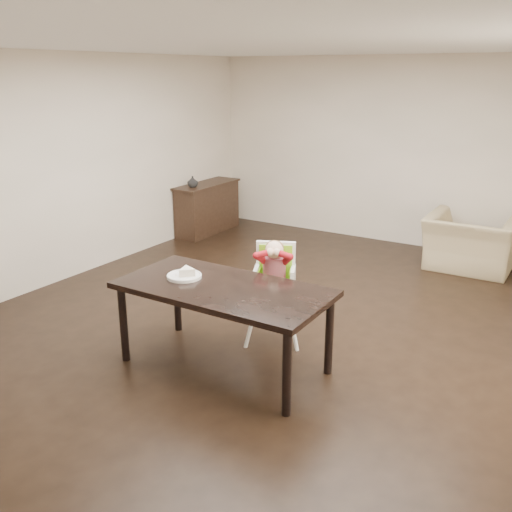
% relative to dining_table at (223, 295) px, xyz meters
% --- Properties ---
extents(ground, '(7.00, 7.00, 0.00)m').
position_rel_dining_table_xyz_m(ground, '(0.04, 1.01, -0.67)').
color(ground, black).
rests_on(ground, ground).
extents(room_walls, '(6.02, 7.02, 2.71)m').
position_rel_dining_table_xyz_m(room_walls, '(0.04, 1.01, 1.18)').
color(room_walls, '#BEB39E').
rests_on(room_walls, ground).
extents(dining_table, '(1.80, 0.90, 0.75)m').
position_rel_dining_table_xyz_m(dining_table, '(0.00, 0.00, 0.00)').
color(dining_table, black).
rests_on(dining_table, ground).
extents(high_chair, '(0.54, 0.54, 0.98)m').
position_rel_dining_table_xyz_m(high_chair, '(0.08, 0.73, 0.02)').
color(high_chair, white).
rests_on(high_chair, ground).
extents(plate, '(0.38, 0.38, 0.09)m').
position_rel_dining_table_xyz_m(plate, '(-0.40, 0.00, 0.11)').
color(plate, white).
rests_on(plate, dining_table).
extents(armchair, '(1.09, 0.72, 0.95)m').
position_rel_dining_table_xyz_m(armchair, '(1.23, 3.81, -0.20)').
color(armchair, tan).
rests_on(armchair, ground).
extents(sideboard, '(0.44, 1.26, 0.79)m').
position_rel_dining_table_xyz_m(sideboard, '(-2.74, 3.49, -0.27)').
color(sideboard, black).
rests_on(sideboard, ground).
extents(vase, '(0.22, 0.22, 0.16)m').
position_rel_dining_table_xyz_m(vase, '(-2.74, 3.13, 0.20)').
color(vase, '#99999E').
rests_on(vase, sideboard).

